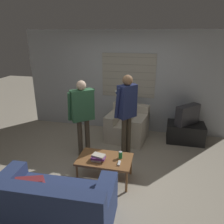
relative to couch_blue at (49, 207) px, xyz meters
The scene contains 12 objects.
ground_plane 1.46m from the couch_blue, 73.81° to the left, with size 16.00×16.00×0.00m, color #B2A893.
wall_back 3.56m from the couch_blue, 83.25° to the left, with size 5.20×0.08×2.55m.
couch_blue is the anchor object (origin of this frame).
armchair_beige 2.87m from the couch_blue, 77.94° to the left, with size 1.01×0.94×0.82m.
coffee_table 1.23m from the couch_blue, 67.79° to the left, with size 0.94×0.57×0.43m.
tv_stand 3.57m from the couch_blue, 56.42° to the left, with size 0.85×0.54×0.45m.
tv 3.59m from the couch_blue, 56.46° to the left, with size 0.58×0.60×0.46m.
person_left_standing 1.97m from the couch_blue, 95.38° to the left, with size 0.53×0.84×1.63m.
person_right_standing 2.29m from the couch_blue, 71.46° to the left, with size 0.55×0.76×1.73m.
book_stack 1.13m from the couch_blue, 70.86° to the left, with size 0.24×0.19×0.10m.
soda_can 1.43m from the couch_blue, 58.99° to the left, with size 0.07×0.07×0.13m.
spare_remote 1.28m from the couch_blue, 54.39° to the left, with size 0.05×0.13×0.02m.
Camera 1 is at (0.92, -3.40, 2.50)m, focal length 35.00 mm.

